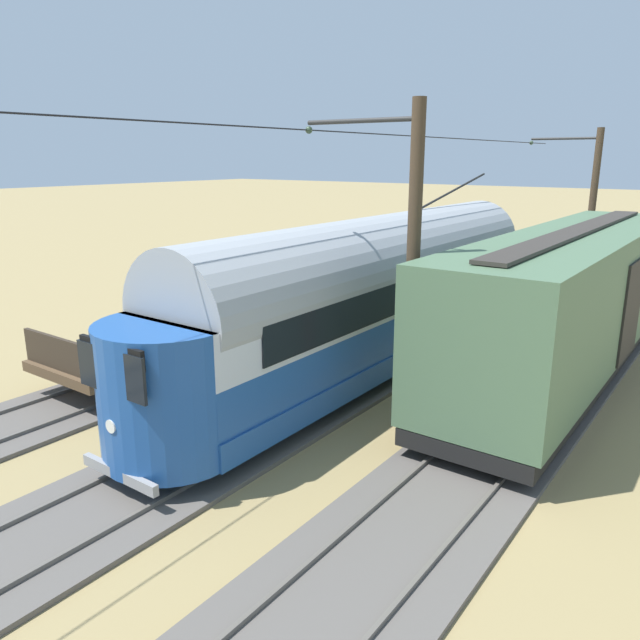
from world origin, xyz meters
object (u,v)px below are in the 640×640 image
vintage_streetcar (377,291)px  track_end_bumper (463,261)px  boxcar_adjacent (572,298)px  catenary_pole_mid_near (409,267)px  flatcar_far_siding (220,327)px  catenary_pole_foreground (589,213)px

vintage_streetcar → track_end_bumper: (4.49, -16.66, -1.86)m
boxcar_adjacent → catenary_pole_mid_near: size_ratio=2.05×
flatcar_far_siding → track_end_bumper: bearing=-90.0°
flatcar_far_siding → catenary_pole_foreground: (-7.07, -13.97, 2.77)m
vintage_streetcar → track_end_bumper: bearing=-74.9°
catenary_pole_mid_near → track_end_bumper: size_ratio=3.86×
boxcar_adjacent → flatcar_far_siding: (8.98, 4.29, -1.30)m
boxcar_adjacent → catenary_pole_foreground: bearing=-78.8°
catenary_pole_foreground → vintage_streetcar: bearing=78.2°
catenary_pole_foreground → catenary_pole_mid_near: size_ratio=1.00×
catenary_pole_foreground → catenary_pole_mid_near: same height
catenary_pole_foreground → boxcar_adjacent: bearing=101.2°
vintage_streetcar → track_end_bumper: vintage_streetcar is taller
vintage_streetcar → catenary_pole_foreground: size_ratio=2.49×
flatcar_far_siding → catenary_pole_foreground: catenary_pole_foreground is taller
flatcar_far_siding → track_end_bumper: 18.32m
catenary_pole_mid_near → vintage_streetcar: bearing=-50.1°
boxcar_adjacent → track_end_bumper: (8.98, -14.02, -1.77)m
track_end_bumper → catenary_pole_mid_near: bearing=109.7°
catenary_pole_mid_near → flatcar_far_siding: bearing=-11.4°
catenary_pole_mid_near → track_end_bumper: catenary_pole_mid_near is taller
flatcar_far_siding → track_end_bumper: flatcar_far_siding is taller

